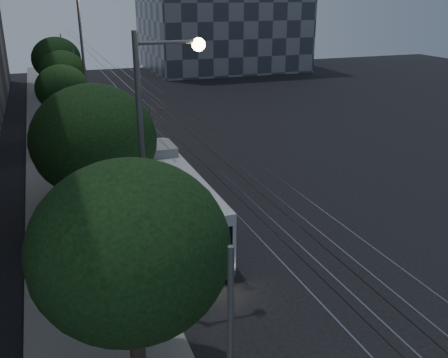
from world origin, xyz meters
name	(u,v)px	position (x,y,z in m)	size (l,w,h in m)	color
ground	(260,247)	(0.00, 0.00, 0.00)	(120.00, 120.00, 0.00)	black
sidewalk	(62,144)	(-7.50, 20.00, 0.07)	(5.00, 90.00, 0.15)	slate
tram_rails	(189,133)	(2.50, 20.00, 0.01)	(4.52, 90.00, 0.02)	gray
overhead_wires	(92,97)	(-4.97, 20.00, 3.47)	(2.23, 90.00, 6.00)	black
trolleybus	(168,197)	(-3.37, 3.32, 1.60)	(2.58, 11.72, 5.63)	silver
pickup_silver	(124,154)	(-3.84, 13.41, 0.81)	(2.70, 5.85, 1.63)	#9A9BA1
car_white_a	(126,153)	(-3.64, 14.00, 0.72)	(1.71, 4.24, 1.45)	silver
car_white_b	(101,120)	(-4.00, 23.83, 0.74)	(2.08, 5.11, 1.48)	silver
car_white_c	(92,111)	(-4.26, 28.11, 0.65)	(1.38, 3.97, 1.31)	white
car_white_d	(89,105)	(-4.30, 30.45, 0.76)	(1.81, 4.49, 1.53)	#B7B7BB
tree_0	(130,250)	(-6.80, -6.63, 4.49)	(5.29, 5.29, 6.88)	#2E2119
tree_1	(94,141)	(-6.50, 4.16, 4.51)	(5.67, 5.67, 7.07)	#2E2119
tree_2	(85,123)	(-6.50, 8.67, 4.25)	(4.27, 4.27, 6.20)	#2E2119
tree_3	(62,89)	(-7.00, 20.04, 4.21)	(3.84, 3.84, 5.97)	#2E2119
tree_4	(63,72)	(-6.50, 27.52, 4.41)	(3.96, 3.96, 6.22)	#2E2119
tree_5	(56,59)	(-6.50, 39.20, 4.17)	(5.15, 5.15, 6.49)	#2E2119
streetlamp_near	(154,150)	(-5.18, -2.51, 5.86)	(2.36, 0.44, 9.69)	#5D5D60
streetlamp_far	(88,50)	(-4.77, 21.34, 6.81)	(2.72, 0.44, 11.44)	#5D5D60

